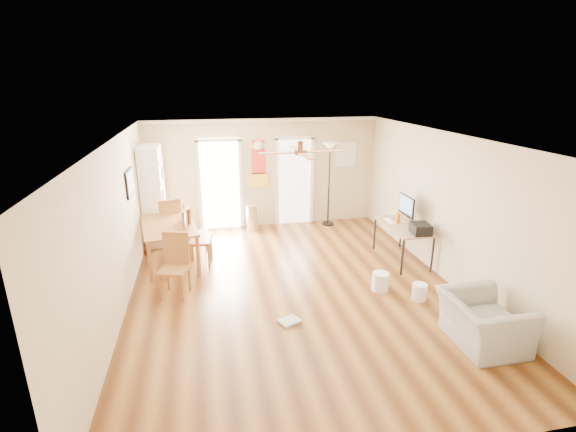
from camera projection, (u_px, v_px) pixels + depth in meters
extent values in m
plane|color=brown|center=(295.00, 290.00, 7.21)|extent=(7.00, 7.00, 0.00)
cube|color=red|center=(259.00, 164.00, 9.94)|extent=(0.46, 0.03, 1.10)
cube|color=white|center=(346.00, 154.00, 10.31)|extent=(0.50, 0.04, 0.60)
cube|color=black|center=(130.00, 183.00, 7.46)|extent=(0.04, 0.66, 0.48)
cylinder|color=#BDBDBF|center=(252.00, 218.00, 9.98)|extent=(0.34, 0.34, 0.62)
cube|color=white|center=(390.00, 221.00, 8.43)|extent=(0.15, 0.37, 0.01)
cube|color=black|center=(421.00, 229.00, 7.72)|extent=(0.36, 0.41, 0.19)
cylinder|color=orange|center=(398.00, 218.00, 8.27)|extent=(0.08, 0.08, 0.23)
cylinder|color=white|center=(380.00, 282.00, 7.15)|extent=(0.35, 0.35, 0.32)
cylinder|color=white|center=(419.00, 292.00, 6.86)|extent=(0.30, 0.30, 0.28)
cube|color=#A6A7A1|center=(289.00, 321.00, 6.23)|extent=(0.37, 0.34, 0.04)
imported|color=#9B9C97|center=(483.00, 322.00, 5.64)|extent=(0.94, 1.07, 0.68)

